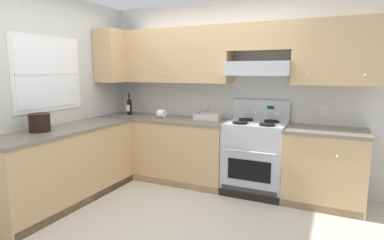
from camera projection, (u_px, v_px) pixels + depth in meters
ground_plane at (154, 221)px, 3.31m from camera, size 7.04×7.04×0.00m
wall_back at (236, 79)px, 4.28m from camera, size 4.68×0.57×2.55m
wall_left at (56, 90)px, 3.97m from camera, size 0.47×4.00×2.55m
counter_back_run at (209, 153)px, 4.30m from camera, size 3.60×0.65×0.91m
counter_left_run at (66, 165)px, 3.75m from camera, size 0.63×1.91×0.91m
stove at (255, 157)px, 4.04m from camera, size 0.76×0.62×1.20m
wine_bottle at (129, 106)px, 4.80m from camera, size 0.07×0.07×0.35m
bowl at (208, 118)px, 4.35m from camera, size 0.38×0.22×0.08m
bucket at (40, 122)px, 3.47m from camera, size 0.24×0.24×0.21m
paper_towel_roll at (162, 114)px, 4.49m from camera, size 0.11×0.12×0.12m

